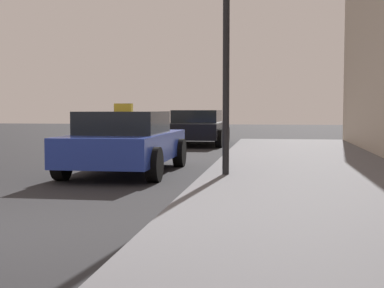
% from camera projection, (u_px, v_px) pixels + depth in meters
% --- Properties ---
extents(sidewalk, '(4.00, 32.00, 0.15)m').
position_uv_depth(sidewalk, '(353.00, 245.00, 4.97)').
color(sidewalk, '#5B5B60').
rests_on(sidewalk, ground_plane).
extents(street_lamp, '(0.36, 0.36, 3.97)m').
position_uv_depth(street_lamp, '(226.00, 19.00, 9.51)').
color(street_lamp, black).
rests_on(street_lamp, sidewalk).
extents(car_blue, '(1.98, 4.12, 1.43)m').
position_uv_depth(car_blue, '(126.00, 142.00, 11.11)').
color(car_blue, '#233899').
rests_on(car_blue, ground_plane).
extents(car_black, '(2.05, 4.49, 1.27)m').
position_uv_depth(car_black, '(198.00, 127.00, 19.86)').
color(car_black, black).
rests_on(car_black, ground_plane).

